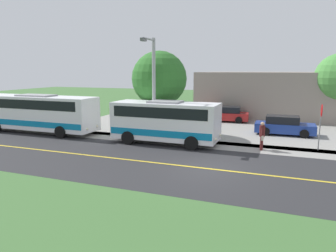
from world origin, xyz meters
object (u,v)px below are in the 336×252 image
Objects in this scene: parked_car_far at (284,126)px; commercial_building at (308,95)px; parked_car_near at (226,114)px; transit_bus_rear at (37,112)px; shuttle_bus_front at (165,120)px; street_light_pole at (153,85)px; stop_sign at (321,119)px; pedestrian_with_bags at (262,135)px; tree_curbside at (159,79)px.

parked_car_far is 0.20× the size of commercial_building.
parked_car_near is 9.90m from commercial_building.
parked_car_far is (4.71, 5.40, 0.00)m from parked_car_near.
parked_car_near is (-10.70, 13.04, -0.97)m from transit_bus_rear.
parked_car_near is (-10.65, 2.12, -0.91)m from shuttle_bus_front.
parked_car_near is 7.16m from parked_car_far.
shuttle_bus_front is 19.44m from commercial_building.
street_light_pole is at bearing -32.88° from commercial_building.
stop_sign is 0.13× the size of commercial_building.
shuttle_bus_front reaches higher than pedestrian_with_bags.
street_light_pole is 19.76m from commercial_building.
parked_car_near is 1.03× the size of parked_car_far.
pedestrian_with_bags is 3.66m from stop_sign.
pedestrian_with_bags is at bearing -11.57° from commercial_building.
pedestrian_with_bags is at bearing -70.88° from stop_sign.
street_light_pole reaches higher than pedestrian_with_bags.
parked_car_far is at bearing 128.32° from shuttle_bus_front.
shuttle_bus_front is at bearing -11.27° from parked_car_near.
shuttle_bus_front is 2.53× the size of stop_sign.
stop_sign is at bearing 25.65° from parked_car_far.
transit_bus_rear is 1.61× the size of tree_curbside.
shuttle_bus_front is at bearing -29.82° from commercial_building.
shuttle_bus_front is at bearing -80.81° from stop_sign.
parked_car_near is 0.20× the size of commercial_building.
parked_car_near is at bearing 129.39° from transit_bus_rear.
shuttle_bus_front is 4.23m from tree_curbside.
tree_curbside is (-2.86, -1.61, 2.67)m from shuttle_bus_front.
stop_sign is (-1.61, 20.54, 0.30)m from transit_bus_rear.
parked_car_near is (-10.25, -4.17, -0.27)m from pedestrian_with_bags.
parked_car_far is at bearing 167.54° from pedestrian_with_bags.
shuttle_bus_front is 10.90m from parked_car_near.
stop_sign is 5.03m from parked_car_far.
transit_bus_rear reaches higher than shuttle_bus_front.
tree_curbside reaches higher than parked_car_far.
transit_bus_rear is at bearing -88.49° from pedestrian_with_bags.
pedestrian_with_bags is (-0.45, 17.21, -0.70)m from transit_bus_rear.
street_light_pole is 2.62m from tree_curbside.
parked_car_far is (-4.39, -2.11, -1.28)m from stop_sign.
commercial_building reaches higher than stop_sign.
transit_bus_rear is 26.64m from commercial_building.
commercial_building is at bearing 147.12° from street_light_pole.
transit_bus_rear is 1.45× the size of street_light_pole.
stop_sign is 0.65× the size of parked_car_far.
parked_car_near is (-10.33, 3.15, -3.24)m from street_light_pole.
transit_bus_rear is at bearing -85.52° from stop_sign.
transit_bus_rear is at bearing -72.64° from tree_curbside.
street_light_pole is (1.24, -10.65, 1.97)m from stop_sign.
commercial_building is (-15.30, 0.04, 0.38)m from stop_sign.
stop_sign is 0.45× the size of tree_curbside.
transit_bus_rear is 17.23m from pedestrian_with_bags.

